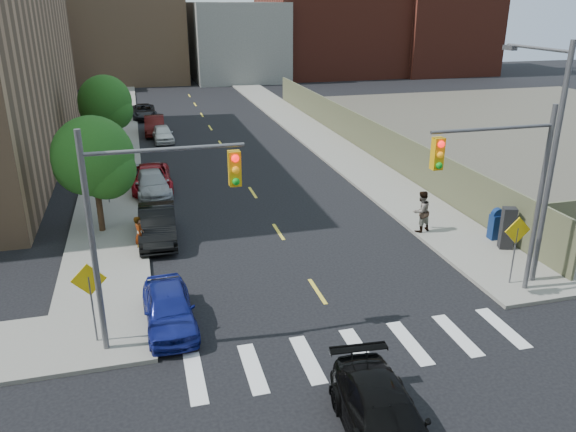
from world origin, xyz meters
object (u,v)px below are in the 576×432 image
pedestrian_east (421,211)px  parked_car_silver (152,184)px  parked_car_grey (144,112)px  black_sedan (384,420)px  payphone (507,228)px  pedestrian_west (140,235)px  parked_car_white (163,134)px  parked_car_blue (169,308)px  mailbox (497,224)px  parked_car_maroon (155,125)px  parked_car_red (151,178)px  parked_car_black (158,224)px

pedestrian_east → parked_car_silver: bearing=-54.0°
parked_car_silver → pedestrian_east: (11.80, -9.01, 0.47)m
parked_car_grey → black_sedan: size_ratio=0.98×
payphone → pedestrian_west: bearing=-173.9°
black_sedan → payphone: 13.37m
parked_car_white → parked_car_silver: bearing=-99.0°
parked_car_white → pedestrian_east: (10.50, -21.86, 0.50)m
pedestrian_east → black_sedan: bearing=42.3°
parked_car_silver → black_sedan: bearing=-81.7°
black_sedan → pedestrian_east: pedestrian_east is taller
parked_car_blue → payphone: (14.47, 2.35, 0.39)m
parked_car_grey → mailbox: bearing=-68.0°
parked_car_white → pedestrian_east: pedestrian_east is taller
mailbox → pedestrian_west: 15.70m
parked_car_silver → parked_car_maroon: (0.83, 15.64, 0.08)m
payphone → pedestrian_east: pedestrian_east is taller
parked_car_blue → mailbox: (14.67, 3.38, 0.17)m
parked_car_silver → black_sedan: size_ratio=0.96×
parked_car_silver → pedestrian_west: size_ratio=2.78×
parked_car_red → payphone: 19.30m
parked_car_grey → payphone: 37.18m
parked_car_maroon → parked_car_grey: bearing=97.5°
parked_car_white → parked_car_grey: (-1.14, 9.75, 0.01)m
parked_car_red → parked_car_maroon: parked_car_maroon is taller
black_sedan → mailbox: size_ratio=3.26×
parked_car_white → mailbox: bearing=-63.6°
parked_car_silver → parked_car_maroon: 15.67m
black_sedan → pedestrian_west: 13.90m
parked_car_red → parked_car_silver: size_ratio=1.08×
parked_car_white → parked_car_grey: parked_car_grey is taller
pedestrian_west → pedestrian_east: (12.60, -0.95, 0.16)m
pedestrian_east → parked_car_maroon: bearing=-82.7°
parked_car_grey → pedestrian_west: 30.68m
parked_car_white → payphone: bearing=-65.0°
parked_car_maroon → parked_car_grey: 7.00m
parked_car_black → payphone: (14.47, -5.16, 0.32)m
parked_car_white → payphone: 27.87m
parked_car_black → pedestrian_west: 1.72m
mailbox → pedestrian_west: size_ratio=0.89×
black_sedan → pedestrian_west: (-5.50, 12.77, 0.28)m
black_sedan → mailbox: mailbox is taller
parked_car_black → parked_car_red: size_ratio=0.95×
parked_car_white → parked_car_black: bearing=-97.1°
parked_car_red → parked_car_maroon: 14.61m
payphone → pedestrian_east: 3.80m
parked_car_silver → parked_car_grey: 22.61m
pedestrian_west → pedestrian_east: pedestrian_east is taller
parked_car_grey → pedestrian_west: bearing=-93.3°
pedestrian_west → parked_car_maroon: bearing=-7.9°
black_sedan → payphone: (9.77, 9.12, 0.39)m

